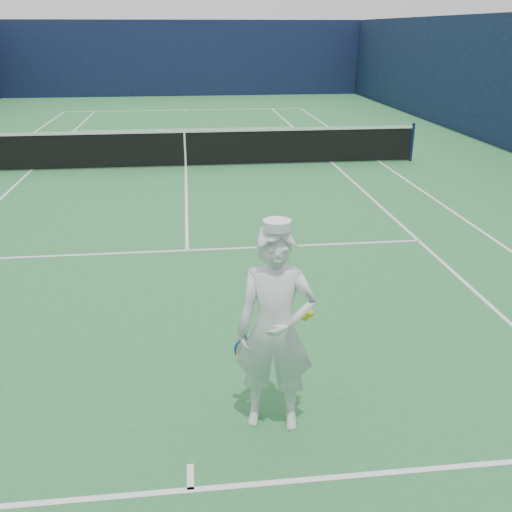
{
  "coord_description": "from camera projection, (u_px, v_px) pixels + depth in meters",
  "views": [
    {
      "loc": [
        0.11,
        -15.55,
        3.52
      ],
      "look_at": [
        0.81,
        -9.58,
        1.12
      ],
      "focal_mm": 40.0,
      "sensor_mm": 36.0,
      "label": 1
    }
  ],
  "objects": [
    {
      "name": "windscreen_fence",
      "position": [
        182.0,
        92.0,
        14.9
      ],
      "size": [
        20.12,
        36.12,
        4.0
      ],
      "color": "#0E1533",
      "rests_on": "ground"
    },
    {
      "name": "tennis_net",
      "position": [
        185.0,
        147.0,
        15.43
      ],
      "size": [
        12.88,
        0.09,
        1.07
      ],
      "color": "#141E4C",
      "rests_on": "ground"
    },
    {
      "name": "court_markings",
      "position": [
        186.0,
        167.0,
        15.64
      ],
      "size": [
        11.03,
        23.83,
        0.01
      ],
      "color": "white",
      "rests_on": "ground"
    },
    {
      "name": "ground",
      "position": [
        186.0,
        167.0,
        15.64
      ],
      "size": [
        80.0,
        80.0,
        0.0
      ],
      "primitive_type": "plane",
      "color": "#2C733C",
      "rests_on": "ground"
    },
    {
      "name": "tennis_player",
      "position": [
        275.0,
        330.0,
        5.14
      ],
      "size": [
        0.81,
        0.64,
        2.04
      ],
      "rotation": [
        0.0,
        0.0,
        -0.22
      ],
      "color": "white",
      "rests_on": "ground"
    }
  ]
}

